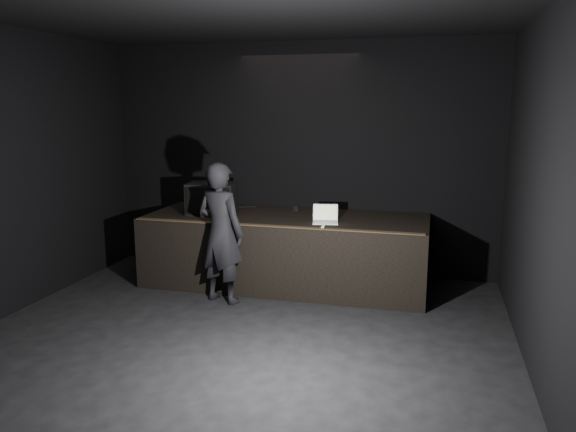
# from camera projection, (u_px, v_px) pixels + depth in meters

# --- Properties ---
(ground) EXTENTS (7.00, 7.00, 0.00)m
(ground) POSITION_uv_depth(u_px,v_px,m) (217.00, 365.00, 5.63)
(ground) COLOR black
(ground) RESTS_ON ground
(room_walls) EXTENTS (6.10, 7.10, 3.52)m
(room_walls) POSITION_uv_depth(u_px,v_px,m) (211.00, 164.00, 5.24)
(room_walls) COLOR black
(room_walls) RESTS_ON ground
(stage_riser) EXTENTS (4.00, 1.50, 1.00)m
(stage_riser) POSITION_uv_depth(u_px,v_px,m) (286.00, 250.00, 8.12)
(stage_riser) COLOR black
(stage_riser) RESTS_ON ground
(riser_lip) EXTENTS (3.92, 0.10, 0.01)m
(riser_lip) POSITION_uv_depth(u_px,v_px,m) (272.00, 226.00, 7.35)
(riser_lip) COLOR brown
(riser_lip) RESTS_ON stage_riser
(stage_monitor) EXTENTS (0.74, 0.58, 0.45)m
(stage_monitor) POSITION_uv_depth(u_px,v_px,m) (212.00, 199.00, 8.15)
(stage_monitor) COLOR black
(stage_monitor) RESTS_ON stage_riser
(cable) EXTENTS (0.86, 0.38, 0.02)m
(cable) POSITION_uv_depth(u_px,v_px,m) (226.00, 208.00, 8.65)
(cable) COLOR black
(cable) RESTS_ON stage_riser
(laptop) EXTENTS (0.39, 0.36, 0.23)m
(laptop) POSITION_uv_depth(u_px,v_px,m) (325.00, 218.00, 7.60)
(laptop) COLOR white
(laptop) RESTS_ON stage_riser
(beer_can) EXTENTS (0.06, 0.06, 0.15)m
(beer_can) POSITION_uv_depth(u_px,v_px,m) (202.00, 212.00, 7.92)
(beer_can) COLOR silver
(beer_can) RESTS_ON stage_riser
(plastic_cup) EXTENTS (0.08, 0.08, 0.10)m
(plastic_cup) POSITION_uv_depth(u_px,v_px,m) (296.00, 209.00, 8.30)
(plastic_cup) COLOR white
(plastic_cup) RESTS_ON stage_riser
(wii_remote) EXTENTS (0.04, 0.15, 0.03)m
(wii_remote) POSITION_uv_depth(u_px,v_px,m) (324.00, 227.00, 7.27)
(wii_remote) COLOR white
(wii_remote) RESTS_ON stage_riser
(person) EXTENTS (0.77, 0.61, 1.85)m
(person) POSITION_uv_depth(u_px,v_px,m) (221.00, 233.00, 7.29)
(person) COLOR black
(person) RESTS_ON ground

